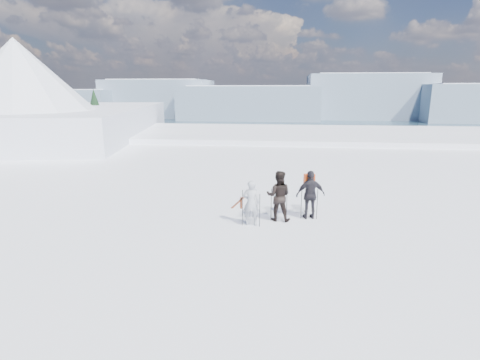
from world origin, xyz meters
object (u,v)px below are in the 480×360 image
object	(u,v)px
skier_grey	(251,203)
skis_loose	(240,202)
skier_dark	(279,196)
skier_pack	(310,195)

from	to	relation	value
skier_grey	skis_loose	world-z (taller)	skier_grey
skier_dark	skier_pack	size ratio (longest dim) A/B	1.02
skier_grey	skier_pack	size ratio (longest dim) A/B	0.90
skier_pack	skis_loose	distance (m)	3.57
skier_dark	skis_loose	xyz separation A→B (m)	(-1.74, 2.08, -0.97)
skier_grey	skier_dark	xyz separation A→B (m)	(1.00, 0.66, 0.12)
skier_grey	skier_dark	distance (m)	1.20
skier_grey	skis_loose	size ratio (longest dim) A/B	1.01
skier_pack	skis_loose	bearing A→B (deg)	-42.20
skis_loose	skier_grey	bearing A→B (deg)	-74.92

